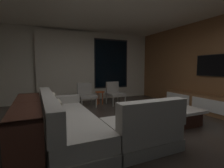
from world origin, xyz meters
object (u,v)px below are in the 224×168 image
sectional_couch (86,124)px  side_stool (100,94)px  accent_chair_by_curtain (86,93)px  coffee_table (169,115)px  mounted_tv (214,65)px  book_stack_on_coffee_table (164,105)px  console_table_behind_couch (28,122)px  media_console (214,106)px  accent_chair_near_window (114,92)px

sectional_couch → side_stool: size_ratio=5.43×
sectional_couch → accent_chair_by_curtain: bearing=74.1°
accent_chair_by_curtain → coffee_table: bearing=-61.3°
accent_chair_by_curtain → mounted_tv: bearing=-36.1°
book_stack_on_coffee_table → coffee_table: bearing=-88.2°
coffee_table → sectional_couch: bearing=-176.4°
accent_chair_by_curtain → mounted_tv: (3.07, -2.24, 0.92)m
sectional_couch → side_stool: 2.90m
console_table_behind_couch → sectional_couch: bearing=-8.0°
coffee_table → mounted_tv: mounted_tv is taller
sectional_couch → book_stack_on_coffee_table: size_ratio=9.11×
coffee_table → console_table_behind_couch: 2.97m
coffee_table → media_console: 1.57m
book_stack_on_coffee_table → accent_chair_by_curtain: (-1.32, 2.24, 0.04)m
book_stack_on_coffee_table → media_console: size_ratio=0.09×
book_stack_on_coffee_table → accent_chair_by_curtain: accent_chair_by_curtain is taller
console_table_behind_couch → accent_chair_by_curtain: bearing=55.9°
coffee_table → book_stack_on_coffee_table: bearing=91.8°
sectional_couch → coffee_table: bearing=3.6°
accent_chair_near_window → media_console: bearing=-52.6°
book_stack_on_coffee_table → mounted_tv: 2.00m
media_console → mounted_tv: (0.18, 0.20, 1.10)m
book_stack_on_coffee_table → console_table_behind_couch: (-2.95, -0.18, 0.03)m
media_console → sectional_couch: bearing=-178.3°
side_stool → console_table_behind_couch: bearing=-130.9°
book_stack_on_coffee_table → media_console: media_console is taller
sectional_couch → media_console: sectional_couch is taller
coffee_table → book_stack_on_coffee_table: book_stack_on_coffee_table is taller
accent_chair_by_curtain → mounted_tv: 3.91m
coffee_table → accent_chair_by_curtain: accent_chair_by_curtain is taller
book_stack_on_coffee_table → mounted_tv: bearing=0.0°
book_stack_on_coffee_table → mounted_tv: size_ratio=0.26×
sectional_couch → media_console: size_ratio=0.81×
accent_chair_by_curtain → book_stack_on_coffee_table: bearing=-59.5°
console_table_behind_couch → media_console: bearing=-0.3°
side_stool → coffee_table: bearing=-72.0°
accent_chair_by_curtain → console_table_behind_couch: bearing=-124.1°
coffee_table → media_console: (1.56, -0.02, 0.06)m
book_stack_on_coffee_table → accent_chair_by_curtain: bearing=120.5°
sectional_couch → mounted_tv: mounted_tv is taller
coffee_table → accent_chair_by_curtain: 2.77m
coffee_table → console_table_behind_couch: console_table_behind_couch is taller
sectional_couch → console_table_behind_couch: 0.93m
accent_chair_near_window → media_console: 3.05m
mounted_tv → book_stack_on_coffee_table: bearing=-180.0°
book_stack_on_coffee_table → media_console: 1.59m
coffee_table → side_stool: size_ratio=2.52×
accent_chair_near_window → accent_chair_by_curtain: (-1.04, 0.02, 0.00)m
book_stack_on_coffee_table → accent_chair_near_window: 2.24m
accent_chair_near_window → side_stool: accent_chair_near_window is taller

